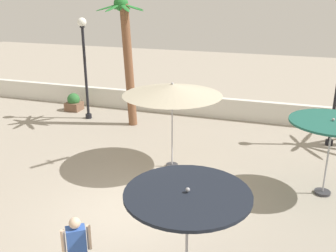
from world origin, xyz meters
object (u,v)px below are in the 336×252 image
Objects in this scene: patio_umbrella_2 at (188,202)px; planter at (74,103)px; patio_umbrella_1 at (172,90)px; guest_0 at (77,247)px; patio_umbrella_0 at (332,126)px; palm_tree_1 at (126,49)px; lamp_post_0 at (84,57)px.

planter is (-8.50, 9.91, -1.64)m from patio_umbrella_2.
patio_umbrella_1 is 6.09m from guest_0.
patio_umbrella_1 is (-4.69, 0.35, 0.56)m from patio_umbrella_0.
patio_umbrella_0 is 4.74m from patio_umbrella_1.
guest_0 is at bearing -130.55° from patio_umbrella_0.
patio_umbrella_0 is 0.74× the size of patio_umbrella_1.
palm_tree_1 is 4.57m from planter.
palm_tree_1 reaches higher than guest_0.
lamp_post_0 is 5.26× the size of planter.
patio_umbrella_2 is 11.58m from lamp_post_0.
patio_umbrella_1 reaches higher than planter.
planter is (-3.37, 1.03, -2.90)m from palm_tree_1.
palm_tree_1 reaches higher than planter.
patio_umbrella_1 is 0.59× the size of palm_tree_1.
palm_tree_1 is at bearing 131.56° from patio_umbrella_1.
patio_umbrella_1 is 6.38m from lamp_post_0.
guest_0 is at bearing -58.13° from planter.
patio_umbrella_2 is at bearing -118.23° from patio_umbrella_0.
planter is at bearing 144.96° from patio_umbrella_1.
palm_tree_1 is (-3.12, 3.52, 0.66)m from patio_umbrella_1.
planter is at bearing 121.87° from guest_0.
patio_umbrella_0 reaches higher than guest_0.
patio_umbrella_1 is 3.71× the size of planter.
patio_umbrella_1 reaches higher than patio_umbrella_0.
patio_umbrella_0 is at bearing 49.45° from guest_0.
palm_tree_1 is 1.20× the size of lamp_post_0.
patio_umbrella_2 reaches higher than planter.
palm_tree_1 is (-5.13, 8.88, 1.26)m from patio_umbrella_2.
patio_umbrella_0 is 8.81m from palm_tree_1.
patio_umbrella_2 is 1.45× the size of guest_0.
lamp_post_0 reaches higher than guest_0.
guest_0 is at bearing -166.03° from patio_umbrella_2.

